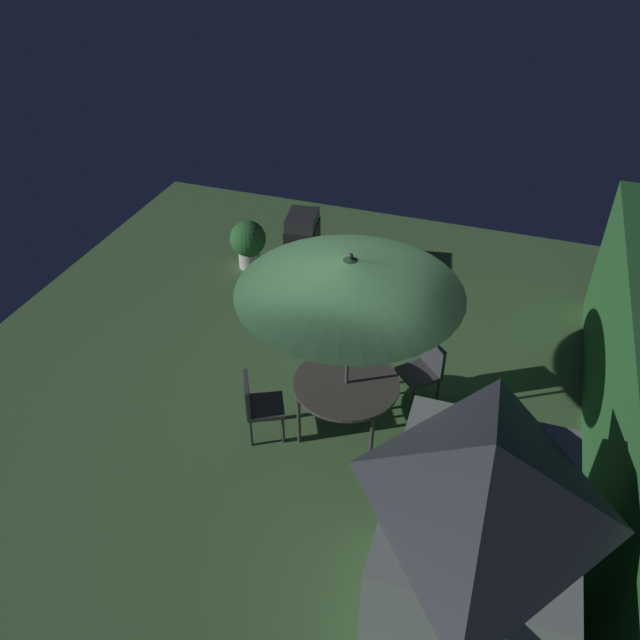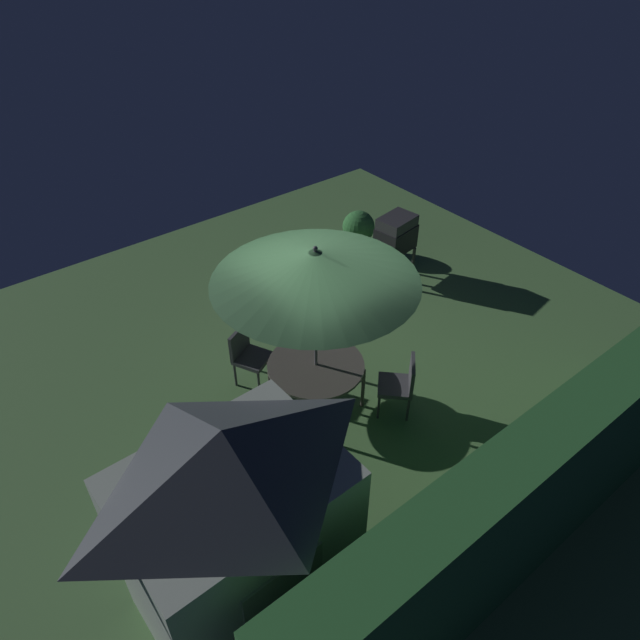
% 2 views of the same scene
% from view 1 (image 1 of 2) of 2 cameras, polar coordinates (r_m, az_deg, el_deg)
% --- Properties ---
extents(ground_plane, '(11.00, 11.00, 0.00)m').
position_cam_1_polar(ground_plane, '(8.88, 1.22, -6.75)').
color(ground_plane, '#47703D').
extents(hedge_backdrop, '(6.81, 0.54, 2.19)m').
position_cam_1_polar(hedge_backdrop, '(8.10, 25.76, -5.91)').
color(hedge_backdrop, '#28602D').
rests_on(hedge_backdrop, ground).
extents(garden_shed, '(2.03, 1.57, 2.62)m').
position_cam_1_polar(garden_shed, '(5.86, 13.29, -19.23)').
color(garden_shed, gray).
rests_on(garden_shed, ground).
extents(patio_table, '(1.33, 1.33, 0.74)m').
position_cam_1_polar(patio_table, '(8.02, 2.35, -5.83)').
color(patio_table, '#47423D').
rests_on(patio_table, ground).
extents(patio_umbrella, '(2.58, 2.58, 2.58)m').
position_cam_1_polar(patio_umbrella, '(7.03, 2.67, 4.02)').
color(patio_umbrella, '#4C4C51').
rests_on(patio_umbrella, ground).
extents(bbq_grill, '(0.77, 0.60, 1.20)m').
position_cam_1_polar(bbq_grill, '(10.85, -1.58, 7.67)').
color(bbq_grill, black).
rests_on(bbq_grill, ground).
extents(chair_near_shed, '(0.65, 0.65, 0.90)m').
position_cam_1_polar(chair_near_shed, '(8.63, 9.23, -4.21)').
color(chair_near_shed, '#38383D').
rests_on(chair_near_shed, ground).
extents(chair_far_side, '(0.62, 0.62, 0.90)m').
position_cam_1_polar(chair_far_side, '(8.06, -5.52, -7.35)').
color(chair_far_side, '#38383D').
rests_on(chair_far_side, ground).
extents(potted_plant_by_shed, '(0.63, 0.63, 0.88)m').
position_cam_1_polar(potted_plant_by_shed, '(11.38, -6.39, 6.94)').
color(potted_plant_by_shed, silver).
rests_on(potted_plant_by_shed, ground).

